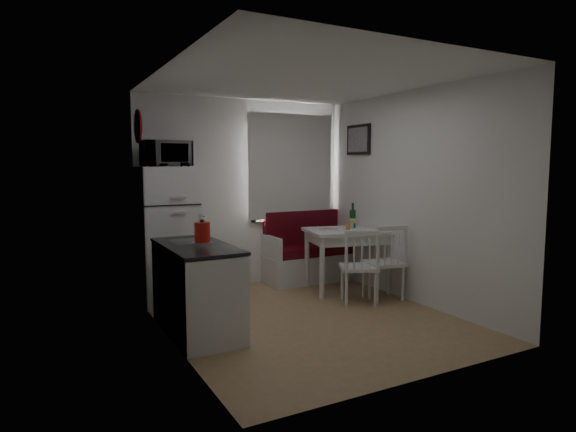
% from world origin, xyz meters
% --- Properties ---
extents(floor, '(3.00, 3.50, 0.02)m').
position_xyz_m(floor, '(0.00, 0.00, 0.00)').
color(floor, '#9A7C52').
rests_on(floor, ground).
extents(ceiling, '(3.00, 3.50, 0.02)m').
position_xyz_m(ceiling, '(0.00, 0.00, 2.60)').
color(ceiling, white).
rests_on(ceiling, wall_back).
extents(wall_back, '(3.00, 0.02, 2.60)m').
position_xyz_m(wall_back, '(0.00, 1.75, 1.30)').
color(wall_back, white).
rests_on(wall_back, floor).
extents(wall_front, '(3.00, 0.02, 2.60)m').
position_xyz_m(wall_front, '(0.00, -1.75, 1.30)').
color(wall_front, white).
rests_on(wall_front, floor).
extents(wall_left, '(0.02, 3.50, 2.60)m').
position_xyz_m(wall_left, '(-1.50, 0.00, 1.30)').
color(wall_left, white).
rests_on(wall_left, floor).
extents(wall_right, '(0.02, 3.50, 2.60)m').
position_xyz_m(wall_right, '(1.50, 0.00, 1.30)').
color(wall_right, white).
rests_on(wall_right, floor).
extents(window, '(1.22, 0.06, 1.47)m').
position_xyz_m(window, '(0.70, 1.72, 1.62)').
color(window, white).
rests_on(window, wall_back).
extents(curtain, '(1.35, 0.02, 1.50)m').
position_xyz_m(curtain, '(0.70, 1.65, 1.68)').
color(curtain, white).
rests_on(curtain, wall_back).
extents(kitchen_counter, '(0.62, 1.32, 1.16)m').
position_xyz_m(kitchen_counter, '(-1.20, 0.16, 0.46)').
color(kitchen_counter, white).
rests_on(kitchen_counter, floor).
extents(wall_sign, '(0.03, 0.40, 0.40)m').
position_xyz_m(wall_sign, '(-1.47, 1.45, 2.15)').
color(wall_sign, navy).
rests_on(wall_sign, wall_left).
extents(picture_frame, '(0.04, 0.52, 0.42)m').
position_xyz_m(picture_frame, '(1.48, 1.10, 2.05)').
color(picture_frame, black).
rests_on(picture_frame, wall_right).
extents(bench, '(1.43, 0.55, 1.02)m').
position_xyz_m(bench, '(0.96, 1.51, 0.34)').
color(bench, white).
rests_on(bench, floor).
extents(dining_table, '(1.26, 1.01, 0.83)m').
position_xyz_m(dining_table, '(1.12, 0.80, 0.74)').
color(dining_table, white).
rests_on(dining_table, floor).
extents(chair_left, '(0.57, 0.57, 0.49)m').
position_xyz_m(chair_left, '(0.87, 0.13, 0.57)').
color(chair_left, white).
rests_on(chair_left, floor).
extents(chair_right, '(0.51, 0.49, 0.51)m').
position_xyz_m(chair_right, '(1.25, 0.13, 0.59)').
color(chair_right, white).
rests_on(chair_right, floor).
extents(fridge, '(0.67, 0.67, 1.67)m').
position_xyz_m(fridge, '(-1.18, 1.40, 0.84)').
color(fridge, white).
rests_on(fridge, floor).
extents(microwave, '(0.56, 0.38, 0.31)m').
position_xyz_m(microwave, '(-1.18, 1.35, 1.83)').
color(microwave, white).
rests_on(microwave, fridge).
extents(kettle, '(0.19, 0.19, 0.25)m').
position_xyz_m(kettle, '(-1.15, 0.10, 1.02)').
color(kettle, red).
rests_on(kettle, kitchen_counter).
extents(wine_bottle, '(0.09, 0.09, 0.35)m').
position_xyz_m(wine_bottle, '(1.25, 0.90, 1.01)').
color(wine_bottle, '#133B1F').
rests_on(wine_bottle, dining_table).
extents(drinking_glass_orange, '(0.06, 0.06, 0.10)m').
position_xyz_m(drinking_glass_orange, '(1.07, 0.75, 0.88)').
color(drinking_glass_orange, orange).
rests_on(drinking_glass_orange, dining_table).
extents(drinking_glass_blue, '(0.05, 0.05, 0.09)m').
position_xyz_m(drinking_glass_blue, '(1.20, 0.85, 0.88)').
color(drinking_glass_blue, '#7CA9D3').
rests_on(drinking_glass_blue, dining_table).
extents(plate, '(0.26, 0.26, 0.02)m').
position_xyz_m(plate, '(0.82, 0.82, 0.84)').
color(plate, white).
rests_on(plate, dining_table).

